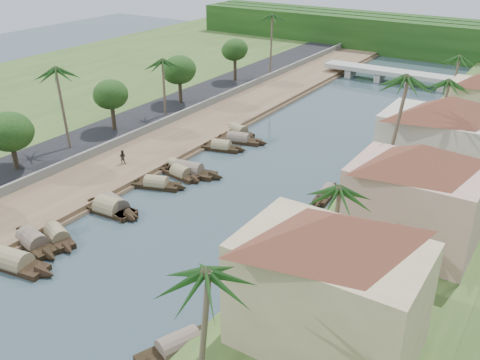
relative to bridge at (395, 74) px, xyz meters
The scene contains 40 objects.
ground 72.02m from the bridge, 90.00° to the right, with size 220.00×220.00×0.00m, color #34464E.
left_bank 54.42m from the bridge, 107.10° to the right, with size 10.00×180.00×0.80m, color brown.
right_bank 55.37m from the bridge, 69.93° to the right, with size 16.00×180.00×1.20m, color #344F1F.
road 57.49m from the bridge, 115.23° to the right, with size 8.00×180.00×1.40m, color black.
retaining_wall 55.79m from the bridge, 111.23° to the right, with size 0.40×180.00×1.10m, color slate.
treeline 28.09m from the bridge, 90.00° to the left, with size 120.00×14.00×8.00m.
bridge is the anchor object (origin of this frame).
building_near 76.54m from the bridge, 75.61° to the right, with size 14.85×14.85×10.20m.
building_mid 61.51m from the bridge, 70.98° to the right, with size 14.11×14.11×9.70m.
building_far 48.15m from the bridge, 66.65° to the right, with size 15.59×15.59×10.20m.
sampan_2 79.48m from the bridge, 96.37° to the right, with size 9.83×3.41×2.50m.
sampan_3 76.44m from the bridge, 97.67° to the right, with size 8.90×3.51×2.33m.
sampan_4 74.38m from the bridge, 97.02° to the right, with size 7.38×3.95×2.09m.
sampan_5 67.68m from the bridge, 97.51° to the right, with size 8.31×2.60×2.57m.
sampan_6 67.07m from the bridge, 97.47° to the right, with size 8.36×3.69×2.41m.
sampan_7 60.49m from the bridge, 98.15° to the right, with size 7.73×4.01×2.06m.
sampan_8 56.64m from the bridge, 98.07° to the right, with size 6.87×2.67×2.10m.
sampan_9 55.47m from the bridge, 97.99° to the right, with size 9.83×3.39×2.41m.
sampan_10 55.49m from the bridge, 100.24° to the right, with size 6.41×1.70×1.82m.
sampan_11 47.18m from the bridge, 100.72° to the right, with size 7.34×3.49×2.09m.
sampan_12 43.53m from the bridge, 101.09° to the right, with size 8.96×3.62×2.11m.
sampan_13 41.23m from the bridge, 104.29° to the right, with size 7.55×3.57×2.06m.
sampan_14 79.85m from the bridge, 82.69° to the right, with size 4.82×8.71×2.13m.
sampan_15 63.24m from the bridge, 81.43° to the right, with size 1.61×6.66×1.84m.
sampan_16 52.24m from the bridge, 80.06° to the right, with size 1.92×7.20×1.80m.
canoe_1 78.65m from the bridge, 96.86° to the right, with size 4.01×2.68×0.68m.
canoe_2 56.64m from the bridge, 98.11° to the right, with size 5.88×1.19×0.85m.
palm_0 84.87m from the bridge, 79.76° to the right, with size 3.20×3.20×11.51m.
palm_1 68.69m from the bridge, 76.45° to the right, with size 3.20×3.20×9.57m.
palm_2 53.97m from the bridge, 73.42° to the right, with size 3.20×3.20×14.70m.
palm_3 38.21m from the bridge, 64.58° to the right, with size 3.20×3.20×10.64m.
palm_5 64.51m from the bridge, 112.10° to the right, with size 3.20×3.20×11.82m.
palm_6 48.12m from the bridge, 117.61° to the right, with size 3.20×3.20×9.87m.
palm_7 23.69m from the bridge, 51.08° to the right, with size 3.20×3.20×10.30m.
palm_8 26.31m from the bridge, 148.43° to the right, with size 3.20×3.20×12.81m.
tree_2 71.34m from the bridge, 109.70° to the right, with size 5.44×5.44×6.87m.
tree_3 56.45m from the bridge, 115.25° to the right, with size 4.75×4.75×7.00m.
tree_4 43.41m from the bridge, 123.82° to the right, with size 5.28×5.28×7.52m.
tree_5 31.44m from the bridge, 140.74° to the right, with size 4.51×4.51×7.56m.
person_far 60.17m from the bridge, 104.85° to the right, with size 0.86×0.67×1.77m, color #352E25.
Camera 1 is at (29.63, -29.44, 27.48)m, focal length 40.00 mm.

